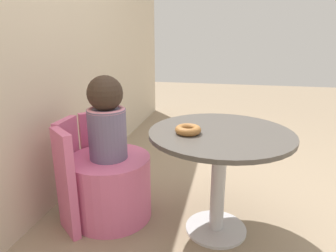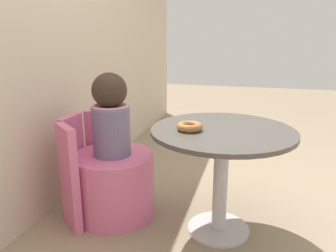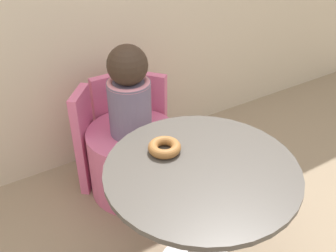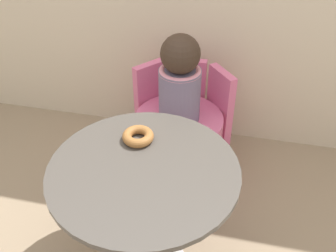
# 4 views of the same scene
# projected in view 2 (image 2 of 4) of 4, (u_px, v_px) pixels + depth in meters

# --- Properties ---
(ground_plane) EXTENTS (12.00, 12.00, 0.00)m
(ground_plane) POSITION_uv_depth(u_px,v_px,m) (211.00, 234.00, 1.96)
(ground_plane) COLOR gray
(back_wall) EXTENTS (6.00, 0.06, 2.40)m
(back_wall) POSITION_uv_depth(u_px,v_px,m) (27.00, 27.00, 1.93)
(back_wall) COLOR beige
(back_wall) RESTS_ON ground_plane
(round_table) EXTENTS (0.82, 0.82, 0.64)m
(round_table) POSITION_uv_depth(u_px,v_px,m) (222.00, 152.00, 1.87)
(round_table) COLOR silver
(round_table) RESTS_ON ground_plane
(tub_chair) EXTENTS (0.52, 0.52, 0.42)m
(tub_chair) POSITION_uv_depth(u_px,v_px,m) (114.00, 184.00, 2.15)
(tub_chair) COLOR #DB6693
(tub_chair) RESTS_ON ground_plane
(booth_backrest) EXTENTS (0.62, 0.23, 0.65)m
(booth_backrest) POSITION_uv_depth(u_px,v_px,m) (83.00, 164.00, 2.17)
(booth_backrest) COLOR #DB6693
(booth_backrest) RESTS_ON ground_plane
(child_figure) EXTENTS (0.24, 0.24, 0.52)m
(child_figure) POSITION_uv_depth(u_px,v_px,m) (111.00, 116.00, 2.02)
(child_figure) COLOR slate
(child_figure) RESTS_ON tub_chair
(donut) EXTENTS (0.14, 0.14, 0.04)m
(donut) POSITION_uv_depth(u_px,v_px,m) (190.00, 127.00, 1.81)
(donut) COLOR #9E6633
(donut) RESTS_ON round_table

